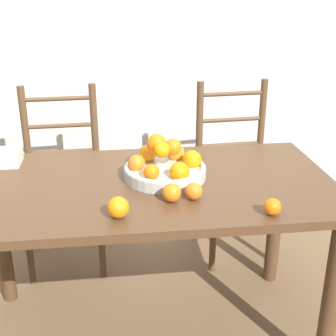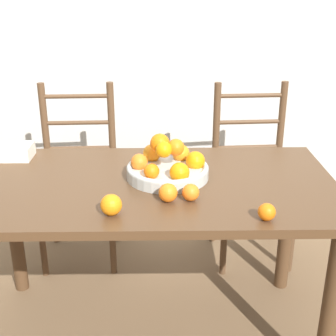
{
  "view_description": "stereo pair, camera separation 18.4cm",
  "coord_description": "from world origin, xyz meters",
  "px_view_note": "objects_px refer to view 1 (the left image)",
  "views": [
    {
      "loc": [
        -0.13,
        -1.75,
        1.54
      ],
      "look_at": [
        0.08,
        -0.06,
        0.85
      ],
      "focal_mm": 50.0,
      "sensor_mm": 36.0,
      "label": 1
    },
    {
      "loc": [
        0.05,
        -1.76,
        1.54
      ],
      "look_at": [
        0.08,
        -0.06,
        0.85
      ],
      "focal_mm": 50.0,
      "sensor_mm": 36.0,
      "label": 2
    }
  ],
  "objects_px": {
    "orange_loose_3": "(272,207)",
    "book_stack": "(1,158)",
    "orange_loose_0": "(118,207)",
    "fruit_bowl": "(165,166)",
    "orange_loose_1": "(172,193)",
    "orange_loose_2": "(194,191)",
    "chair_right": "(236,176)",
    "chair_left": "(64,185)"
  },
  "relations": [
    {
      "from": "fruit_bowl",
      "to": "chair_left",
      "type": "xyz_separation_m",
      "value": [
        -0.5,
        0.64,
        -0.34
      ]
    },
    {
      "from": "orange_loose_3",
      "to": "chair_right",
      "type": "distance_m",
      "value": 1.08
    },
    {
      "from": "orange_loose_0",
      "to": "book_stack",
      "type": "xyz_separation_m",
      "value": [
        -0.51,
        0.57,
        -0.01
      ]
    },
    {
      "from": "orange_loose_0",
      "to": "book_stack",
      "type": "height_order",
      "value": "orange_loose_0"
    },
    {
      "from": "orange_loose_0",
      "to": "orange_loose_1",
      "type": "relative_size",
      "value": 1.08
    },
    {
      "from": "fruit_bowl",
      "to": "orange_loose_1",
      "type": "xyz_separation_m",
      "value": [
        -0.0,
        -0.23,
        -0.01
      ]
    },
    {
      "from": "orange_loose_3",
      "to": "chair_left",
      "type": "height_order",
      "value": "chair_left"
    },
    {
      "from": "orange_loose_2",
      "to": "book_stack",
      "type": "relative_size",
      "value": 0.39
    },
    {
      "from": "fruit_bowl",
      "to": "orange_loose_0",
      "type": "bearing_deg",
      "value": -121.39
    },
    {
      "from": "orange_loose_1",
      "to": "book_stack",
      "type": "relative_size",
      "value": 0.42
    },
    {
      "from": "orange_loose_3",
      "to": "book_stack",
      "type": "relative_size",
      "value": 0.37
    },
    {
      "from": "chair_right",
      "to": "book_stack",
      "type": "relative_size",
      "value": 5.97
    },
    {
      "from": "chair_right",
      "to": "book_stack",
      "type": "distance_m",
      "value": 1.3
    },
    {
      "from": "chair_left",
      "to": "orange_loose_0",
      "type": "bearing_deg",
      "value": -75.53
    },
    {
      "from": "chair_left",
      "to": "chair_right",
      "type": "distance_m",
      "value": 0.98
    },
    {
      "from": "chair_left",
      "to": "book_stack",
      "type": "distance_m",
      "value": 0.56
    },
    {
      "from": "orange_loose_1",
      "to": "chair_left",
      "type": "height_order",
      "value": "chair_left"
    },
    {
      "from": "orange_loose_1",
      "to": "chair_left",
      "type": "distance_m",
      "value": 1.05
    },
    {
      "from": "orange_loose_2",
      "to": "chair_left",
      "type": "xyz_separation_m",
      "value": [
        -0.58,
        0.86,
        -0.32
      ]
    },
    {
      "from": "fruit_bowl",
      "to": "chair_right",
      "type": "distance_m",
      "value": 0.87
    },
    {
      "from": "fruit_bowl",
      "to": "orange_loose_3",
      "type": "xyz_separation_m",
      "value": [
        0.33,
        -0.38,
        -0.02
      ]
    },
    {
      "from": "book_stack",
      "to": "orange_loose_3",
      "type": "bearing_deg",
      "value": -30.75
    },
    {
      "from": "orange_loose_0",
      "to": "chair_right",
      "type": "bearing_deg",
      "value": 54.48
    },
    {
      "from": "chair_right",
      "to": "fruit_bowl",
      "type": "bearing_deg",
      "value": -131.01
    },
    {
      "from": "fruit_bowl",
      "to": "orange_loose_2",
      "type": "xyz_separation_m",
      "value": [
        0.08,
        -0.22,
        -0.02
      ]
    },
    {
      "from": "fruit_bowl",
      "to": "chair_left",
      "type": "relative_size",
      "value": 0.34
    },
    {
      "from": "orange_loose_2",
      "to": "chair_left",
      "type": "height_order",
      "value": "chair_left"
    },
    {
      "from": "orange_loose_1",
      "to": "orange_loose_3",
      "type": "relative_size",
      "value": 1.15
    },
    {
      "from": "orange_loose_1",
      "to": "book_stack",
      "type": "bearing_deg",
      "value": 146.43
    },
    {
      "from": "orange_loose_1",
      "to": "orange_loose_3",
      "type": "height_order",
      "value": "orange_loose_1"
    },
    {
      "from": "orange_loose_1",
      "to": "chair_right",
      "type": "xyz_separation_m",
      "value": [
        0.49,
        0.87,
        -0.33
      ]
    },
    {
      "from": "orange_loose_3",
      "to": "orange_loose_2",
      "type": "bearing_deg",
      "value": 147.75
    },
    {
      "from": "orange_loose_3",
      "to": "book_stack",
      "type": "height_order",
      "value": "book_stack"
    },
    {
      "from": "orange_loose_1",
      "to": "chair_right",
      "type": "distance_m",
      "value": 1.05
    },
    {
      "from": "chair_left",
      "to": "chair_right",
      "type": "xyz_separation_m",
      "value": [
        0.98,
        -0.0,
        0.0
      ]
    },
    {
      "from": "orange_loose_1",
      "to": "orange_loose_3",
      "type": "xyz_separation_m",
      "value": [
        0.34,
        -0.15,
        -0.0
      ]
    },
    {
      "from": "orange_loose_2",
      "to": "orange_loose_3",
      "type": "bearing_deg",
      "value": -32.25
    },
    {
      "from": "orange_loose_0",
      "to": "fruit_bowl",
      "type": "bearing_deg",
      "value": 58.61
    },
    {
      "from": "orange_loose_1",
      "to": "orange_loose_0",
      "type": "bearing_deg",
      "value": -152.84
    },
    {
      "from": "fruit_bowl",
      "to": "book_stack",
      "type": "relative_size",
      "value": 2.04
    },
    {
      "from": "book_stack",
      "to": "chair_left",
      "type": "bearing_deg",
      "value": 61.6
    },
    {
      "from": "chair_left",
      "to": "book_stack",
      "type": "xyz_separation_m",
      "value": [
        -0.22,
        -0.4,
        0.32
      ]
    }
  ]
}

